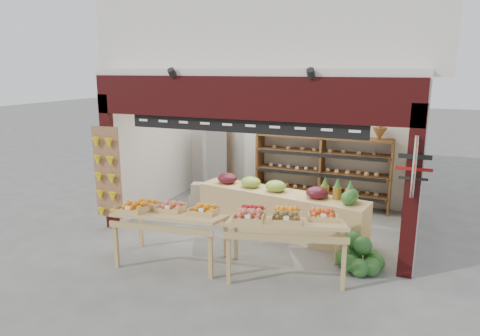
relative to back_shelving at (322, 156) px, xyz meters
name	(u,v)px	position (x,y,z in m)	size (l,w,h in m)	color
ground	(259,228)	(-0.81, -1.95, -1.17)	(60.00, 60.00, 0.00)	#62625E
shop_structure	(287,30)	(-0.81, -0.33, 2.75)	(6.36, 5.12, 5.40)	silver
banana_board	(107,175)	(-3.54, -3.12, -0.05)	(0.60, 0.15, 1.80)	#946443
gift_sign	(414,167)	(1.94, -3.09, 0.58)	(0.04, 0.93, 0.92)	#C3F6D6
back_shelving	(322,156)	(0.00, 0.00, 0.00)	(3.07, 0.50, 1.89)	brown
refrigerator	(223,159)	(-2.45, -0.10, -0.25)	(0.71, 0.71, 1.83)	#AEB1B5
cardboard_stack	(209,200)	(-2.28, -1.24, -0.95)	(0.99, 0.78, 0.60)	beige
mid_counter	(279,211)	(-0.38, -2.05, -0.71)	(3.40, 1.21, 1.05)	tan
display_table_left	(166,212)	(-1.75, -3.86, -0.35)	(1.81, 1.18, 1.07)	tan
display_table_right	(282,219)	(0.14, -3.60, -0.30)	(1.98, 1.43, 1.11)	tan
watermelon_pile	(360,257)	(1.28, -3.04, -0.96)	(0.76, 0.73, 0.55)	#194B1A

